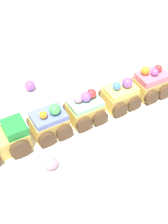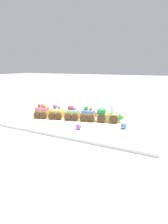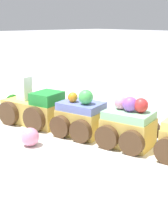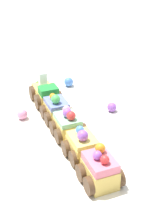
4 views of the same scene
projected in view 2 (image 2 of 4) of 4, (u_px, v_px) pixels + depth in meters
ground_plane at (78, 122)px, 0.85m from camera, size 10.00×10.00×0.00m
display_board at (78, 121)px, 0.85m from camera, size 0.75×0.41×0.01m
cake_train_locomotive at (110, 116)px, 0.82m from camera, size 0.13×0.09×0.08m
cake_car_blueberry at (88, 115)px, 0.84m from camera, size 0.08×0.08×0.07m
cake_car_mint at (73, 114)px, 0.86m from camera, size 0.08×0.08×0.07m
cake_car_lemon at (57, 113)px, 0.87m from camera, size 0.08×0.08×0.07m
cake_car_strawberry at (42, 112)px, 0.89m from camera, size 0.08×0.08×0.07m
gumball_pink at (97, 114)px, 0.91m from camera, size 0.03×0.03×0.03m
gumball_blue at (124, 126)px, 0.73m from camera, size 0.03×0.03×0.03m
gumball_purple at (78, 127)px, 0.72m from camera, size 0.02×0.02×0.02m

